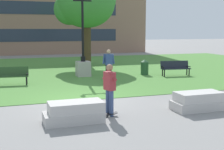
{
  "coord_description": "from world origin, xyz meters",
  "views": [
    {
      "loc": [
        -2.8,
        -11.91,
        2.81
      ],
      "look_at": [
        0.75,
        -1.4,
        1.2
      ],
      "focal_mm": 50.0,
      "sensor_mm": 36.0,
      "label": 1
    }
  ],
  "objects_px": {
    "lamp_post_left": "(83,60)",
    "person_bystander_near_lawn": "(109,63)",
    "park_bench_near_left": "(10,75)",
    "person_skateboarder": "(110,86)",
    "concrete_block_left": "(198,101)",
    "park_bench_near_right": "(175,67)",
    "trash_bin": "(145,67)",
    "concrete_block_center": "(75,112)",
    "skateboard": "(102,114)"
  },
  "relations": [
    {
      "from": "person_skateboarder",
      "to": "trash_bin",
      "type": "relative_size",
      "value": 1.78
    },
    {
      "from": "lamp_post_left",
      "to": "person_bystander_near_lawn",
      "type": "xyz_separation_m",
      "value": [
        1.0,
        -1.92,
        -0.05
      ]
    },
    {
      "from": "trash_bin",
      "to": "person_bystander_near_lawn",
      "type": "bearing_deg",
      "value": -155.34
    },
    {
      "from": "concrete_block_center",
      "to": "concrete_block_left",
      "type": "xyz_separation_m",
      "value": [
        4.45,
        0.07,
        0.0
      ]
    },
    {
      "from": "lamp_post_left",
      "to": "concrete_block_left",
      "type": "bearing_deg",
      "value": -77.61
    },
    {
      "from": "concrete_block_left",
      "to": "person_bystander_near_lawn",
      "type": "height_order",
      "value": "person_bystander_near_lawn"
    },
    {
      "from": "concrete_block_center",
      "to": "person_bystander_near_lawn",
      "type": "relative_size",
      "value": 1.06
    },
    {
      "from": "lamp_post_left",
      "to": "trash_bin",
      "type": "distance_m",
      "value": 3.87
    },
    {
      "from": "concrete_block_center",
      "to": "park_bench_near_right",
      "type": "bearing_deg",
      "value": 43.89
    },
    {
      "from": "person_skateboarder",
      "to": "park_bench_near_left",
      "type": "distance_m",
      "value": 7.72
    },
    {
      "from": "skateboard",
      "to": "person_skateboarder",
      "type": "bearing_deg",
      "value": 12.65
    },
    {
      "from": "park_bench_near_left",
      "to": "person_skateboarder",
      "type": "bearing_deg",
      "value": -66.92
    },
    {
      "from": "person_skateboarder",
      "to": "skateboard",
      "type": "bearing_deg",
      "value": -167.35
    },
    {
      "from": "concrete_block_left",
      "to": "trash_bin",
      "type": "xyz_separation_m",
      "value": [
        1.78,
        8.44,
        0.2
      ]
    },
    {
      "from": "concrete_block_left",
      "to": "park_bench_near_right",
      "type": "distance_m",
      "value": 8.22
    },
    {
      "from": "person_skateboarder",
      "to": "park_bench_near_left",
      "type": "xyz_separation_m",
      "value": [
        -3.02,
        7.09,
        -0.44
      ]
    },
    {
      "from": "concrete_block_center",
      "to": "trash_bin",
      "type": "height_order",
      "value": "trash_bin"
    },
    {
      "from": "concrete_block_left",
      "to": "skateboard",
      "type": "bearing_deg",
      "value": 176.27
    },
    {
      "from": "lamp_post_left",
      "to": "person_bystander_near_lawn",
      "type": "relative_size",
      "value": 2.92
    },
    {
      "from": "concrete_block_left",
      "to": "lamp_post_left",
      "type": "distance_m",
      "value": 9.33
    },
    {
      "from": "park_bench_near_left",
      "to": "concrete_block_left",
      "type": "bearing_deg",
      "value": -49.86
    },
    {
      "from": "skateboard",
      "to": "park_bench_near_right",
      "type": "relative_size",
      "value": 0.56
    },
    {
      "from": "concrete_block_left",
      "to": "park_bench_near_right",
      "type": "xyz_separation_m",
      "value": [
        3.4,
        7.48,
        0.23
      ]
    },
    {
      "from": "park_bench_near_right",
      "to": "trash_bin",
      "type": "distance_m",
      "value": 1.88
    },
    {
      "from": "lamp_post_left",
      "to": "person_bystander_near_lawn",
      "type": "height_order",
      "value": "lamp_post_left"
    },
    {
      "from": "person_skateboarder",
      "to": "skateboard",
      "type": "height_order",
      "value": "person_skateboarder"
    },
    {
      "from": "concrete_block_center",
      "to": "park_bench_near_right",
      "type": "height_order",
      "value": "park_bench_near_right"
    },
    {
      "from": "park_bench_near_left",
      "to": "lamp_post_left",
      "type": "relative_size",
      "value": 0.37
    },
    {
      "from": "park_bench_near_right",
      "to": "lamp_post_left",
      "type": "bearing_deg",
      "value": 163.41
    },
    {
      "from": "concrete_block_center",
      "to": "park_bench_near_left",
      "type": "height_order",
      "value": "park_bench_near_left"
    },
    {
      "from": "concrete_block_center",
      "to": "skateboard",
      "type": "height_order",
      "value": "concrete_block_center"
    },
    {
      "from": "trash_bin",
      "to": "person_bystander_near_lawn",
      "type": "relative_size",
      "value": 0.56
    },
    {
      "from": "person_skateboarder",
      "to": "park_bench_near_right",
      "type": "xyz_separation_m",
      "value": [
        6.6,
        7.19,
        -0.44
      ]
    },
    {
      "from": "concrete_block_left",
      "to": "person_skateboarder",
      "type": "relative_size",
      "value": 1.05
    },
    {
      "from": "skateboard",
      "to": "trash_bin",
      "type": "relative_size",
      "value": 1.08
    },
    {
      "from": "park_bench_near_left",
      "to": "trash_bin",
      "type": "bearing_deg",
      "value": 7.58
    },
    {
      "from": "person_skateboarder",
      "to": "park_bench_near_left",
      "type": "height_order",
      "value": "person_skateboarder"
    },
    {
      "from": "lamp_post_left",
      "to": "person_skateboarder",
      "type": "bearing_deg",
      "value": -97.8
    },
    {
      "from": "concrete_block_left",
      "to": "person_bystander_near_lawn",
      "type": "distance_m",
      "value": 7.27
    },
    {
      "from": "concrete_block_center",
      "to": "lamp_post_left",
      "type": "height_order",
      "value": "lamp_post_left"
    },
    {
      "from": "skateboard",
      "to": "park_bench_near_left",
      "type": "bearing_deg",
      "value": 110.93
    },
    {
      "from": "person_bystander_near_lawn",
      "to": "person_skateboarder",
      "type": "bearing_deg",
      "value": -107.76
    },
    {
      "from": "concrete_block_left",
      "to": "person_skateboarder",
      "type": "height_order",
      "value": "person_skateboarder"
    },
    {
      "from": "park_bench_near_right",
      "to": "trash_bin",
      "type": "height_order",
      "value": "trash_bin"
    },
    {
      "from": "concrete_block_left",
      "to": "park_bench_near_left",
      "type": "relative_size",
      "value": 0.98
    },
    {
      "from": "lamp_post_left",
      "to": "concrete_block_center",
      "type": "bearing_deg",
      "value": -105.02
    },
    {
      "from": "skateboard",
      "to": "lamp_post_left",
      "type": "relative_size",
      "value": 0.21
    },
    {
      "from": "skateboard",
      "to": "trash_bin",
      "type": "xyz_separation_m",
      "value": [
        5.27,
        8.22,
        0.42
      ]
    },
    {
      "from": "concrete_block_center",
      "to": "lamp_post_left",
      "type": "xyz_separation_m",
      "value": [
        2.46,
        9.16,
        0.73
      ]
    },
    {
      "from": "person_bystander_near_lawn",
      "to": "park_bench_near_right",
      "type": "bearing_deg",
      "value": 4.06
    }
  ]
}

